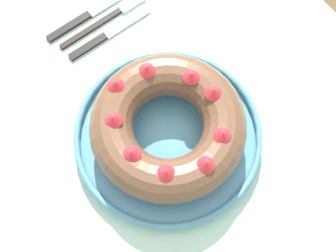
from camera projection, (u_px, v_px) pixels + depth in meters
ground_plane at (164, 220)px, 1.59m from camera, size 8.00×8.00×0.00m
dining_table at (161, 170)px, 0.97m from camera, size 1.57×1.00×0.74m
serving_dish at (168, 136)px, 0.90m from camera, size 0.36×0.36×0.03m
bundt_cake at (168, 126)px, 0.84m from camera, size 0.29×0.29×0.09m
fork at (109, 17)px, 1.00m from camera, size 0.02×0.21×0.01m
serving_knife at (88, 15)px, 1.00m from camera, size 0.02×0.23×0.01m
cake_knife at (104, 36)px, 0.99m from camera, size 0.02×0.20×0.01m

